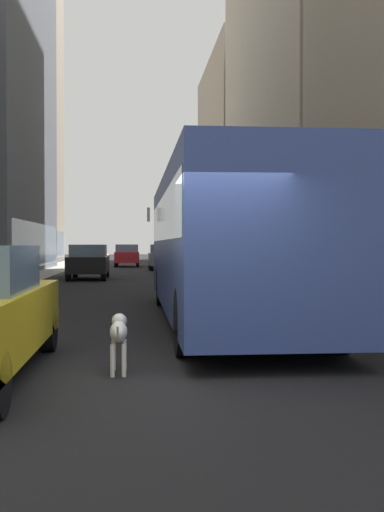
{
  "coord_description": "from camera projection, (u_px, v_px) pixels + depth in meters",
  "views": [
    {
      "loc": [
        -0.67,
        -7.73,
        1.63
      ],
      "look_at": [
        0.48,
        4.74,
        1.4
      ],
      "focal_mm": 44.11,
      "sensor_mm": 36.0,
      "label": 1
    }
  ],
  "objects": [
    {
      "name": "car_red_coupe",
      "position": [
        127.0,
        255.0,
        45.87
      ],
      "size": [
        1.75,
        3.92,
        1.62
      ],
      "color": "red",
      "rests_on": "ground"
    },
    {
      "name": "sidewalk_left",
      "position": [
        59.0,
        267.0,
        42.11
      ],
      "size": [
        2.4,
        110.0,
        0.15
      ],
      "primitive_type": "cube",
      "color": "#ADA89E",
      "rests_on": "ground"
    },
    {
      "name": "car_silver_sedan",
      "position": [
        178.0,
        254.0,
        50.52
      ],
      "size": [
        1.81,
        4.44,
        1.62
      ],
      "color": "#B7BABF",
      "rests_on": "ground"
    },
    {
      "name": "dalmatian_dog",
      "position": [
        119.0,
        332.0,
        8.0
      ],
      "size": [
        0.22,
        0.96,
        0.72
      ],
      "color": "white",
      "rests_on": "ground"
    },
    {
      "name": "transit_bus",
      "position": [
        222.0,
        238.0,
        13.34
      ],
      "size": [
        2.78,
        11.53,
        3.05
      ],
      "color": "#33478C",
      "rests_on": "ground"
    },
    {
      "name": "car_grey_wagon",
      "position": [
        164.0,
        257.0,
        40.29
      ],
      "size": [
        1.87,
        4.33,
        1.62
      ],
      "color": "slate",
      "rests_on": "ground"
    },
    {
      "name": "building_right_far",
      "position": [
        259.0,
        161.0,
        63.56
      ],
      "size": [
        10.25,
        21.52,
        20.09
      ],
      "color": "#A0937F",
      "rests_on": "ground"
    },
    {
      "name": "building_left_far",
      "position": [
        0.0,
        77.0,
        52.73
      ],
      "size": [
        8.86,
        16.46,
        31.46
      ],
      "color": "#A0937F",
      "rests_on": "ground"
    },
    {
      "name": "ground_plane",
      "position": [
        144.0,
        268.0,
        42.63
      ],
      "size": [
        120.0,
        120.0,
        0.0
      ],
      "primitive_type": "plane",
      "color": "black"
    },
    {
      "name": "sidewalk_right",
      "position": [
        227.0,
        267.0,
        43.15
      ],
      "size": [
        2.4,
        110.0,
        0.15
      ],
      "primitive_type": "cube",
      "color": "#9E9991",
      "rests_on": "ground"
    },
    {
      "name": "car_black_suv",
      "position": [
        89.0,
        262.0,
        29.39
      ],
      "size": [
        1.76,
        4.24,
        1.62
      ],
      "color": "black",
      "rests_on": "ground"
    },
    {
      "name": "car_blue_hatchback",
      "position": [
        208.0,
        261.0,
        29.73
      ],
      "size": [
        1.85,
        4.59,
        1.62
      ],
      "color": "#4C6BB7",
      "rests_on": "ground"
    }
  ]
}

